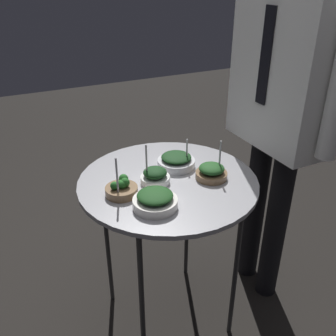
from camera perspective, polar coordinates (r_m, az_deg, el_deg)
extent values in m
plane|color=black|center=(1.94, 0.00, -21.29)|extent=(8.00, 8.00, 0.00)
cylinder|color=#939399|center=(1.45, 0.00, -2.05)|extent=(0.70, 0.70, 0.02)
cylinder|color=#2D2D2D|center=(1.48, -3.98, -20.33)|extent=(0.02, 0.02, 0.73)
cylinder|color=#2D2D2D|center=(1.77, -9.26, -10.93)|extent=(0.02, 0.02, 0.73)
cylinder|color=#2D2D2D|center=(1.63, 10.25, -15.21)|extent=(0.02, 0.02, 0.73)
cylinder|color=#2D2D2D|center=(1.90, 2.94, -7.54)|extent=(0.02, 0.02, 0.73)
cylinder|color=silver|center=(1.54, 1.26, 0.76)|extent=(0.15, 0.15, 0.03)
ellipsoid|color=#143816|center=(1.52, 1.27, 1.68)|extent=(0.12, 0.12, 0.03)
cylinder|color=#ADADB2|center=(1.52, 2.89, 2.32)|extent=(0.01, 0.01, 0.12)
cylinder|color=brown|center=(1.36, -7.09, -3.48)|extent=(0.12, 0.12, 0.03)
sphere|color=#236023|center=(1.34, -7.01, -2.53)|extent=(0.03, 0.03, 0.03)
sphere|color=#236023|center=(1.34, -6.59, -2.22)|extent=(0.03, 0.03, 0.03)
sphere|color=#236023|center=(1.36, -6.76, -1.68)|extent=(0.03, 0.03, 0.03)
sphere|color=#236023|center=(1.34, -7.21, -2.38)|extent=(0.03, 0.03, 0.03)
sphere|color=#236023|center=(1.33, -8.17, -2.69)|extent=(0.03, 0.03, 0.03)
cylinder|color=#ADADB2|center=(1.30, -7.74, -1.67)|extent=(0.01, 0.01, 0.16)
cylinder|color=white|center=(1.42, -1.98, -1.73)|extent=(0.11, 0.11, 0.03)
ellipsoid|color=#143816|center=(1.41, -2.00, -0.66)|extent=(0.09, 0.09, 0.03)
cylinder|color=#ADADB2|center=(1.39, -3.29, 0.57)|extent=(0.01, 0.01, 0.16)
cylinder|color=brown|center=(1.46, 6.61, -1.09)|extent=(0.12, 0.12, 0.03)
ellipsoid|color=#1E4C1E|center=(1.45, 6.67, -0.07)|extent=(0.10, 0.10, 0.03)
cylinder|color=#ADADB2|center=(1.45, 7.89, 1.40)|extent=(0.01, 0.01, 0.15)
cylinder|color=silver|center=(1.28, -1.97, -5.35)|extent=(0.16, 0.16, 0.03)
ellipsoid|color=#194219|center=(1.27, -1.99, -4.20)|extent=(0.12, 0.12, 0.03)
cylinder|color=black|center=(1.94, 13.04, -6.19)|extent=(0.10, 0.10, 0.80)
cylinder|color=black|center=(1.84, 16.05, -8.62)|extent=(0.10, 0.10, 0.80)
cube|color=silver|center=(1.60, 17.59, 13.60)|extent=(0.45, 0.22, 0.60)
cube|color=black|center=(1.51, 14.70, 16.00)|extent=(0.05, 0.01, 0.36)
cylinder|color=silver|center=(1.79, 11.92, 16.54)|extent=(0.07, 0.07, 0.55)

